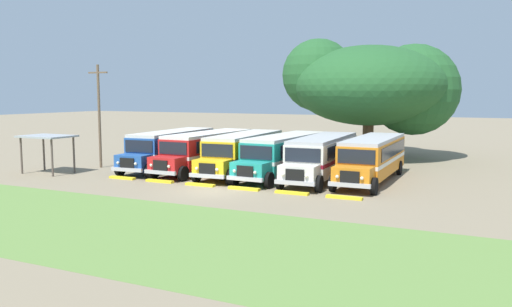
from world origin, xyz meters
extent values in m
plane|color=#84755B|center=(0.00, 0.00, 0.00)|extent=(220.00, 220.00, 0.00)
cube|color=olive|center=(0.00, -8.85, 0.00)|extent=(80.00, 10.10, 0.01)
cube|color=#23519E|center=(-7.82, 7.46, 1.55)|extent=(3.15, 9.36, 2.10)
cube|color=silver|center=(-7.82, 7.46, 1.38)|extent=(3.19, 9.38, 0.24)
cube|color=black|center=(-6.57, 7.85, 2.05)|extent=(0.61, 7.98, 0.80)
cube|color=black|center=(-9.11, 7.67, 2.05)|extent=(0.61, 7.98, 0.80)
cube|color=beige|center=(-7.82, 7.46, 2.71)|extent=(3.07, 9.25, 0.22)
cube|color=#23519E|center=(-7.44, 2.17, 1.02)|extent=(2.29, 1.55, 1.05)
cube|color=black|center=(-7.38, 1.44, 1.05)|extent=(1.10, 0.18, 0.70)
cube|color=#B7B7BC|center=(-7.38, 1.40, 0.62)|extent=(2.41, 0.37, 0.24)
cube|color=black|center=(-7.48, 2.84, 2.05)|extent=(2.20, 0.22, 0.84)
cube|color=silver|center=(-8.15, 12.07, 1.45)|extent=(0.90, 0.12, 1.30)
sphere|color=#EAE5C6|center=(-6.68, 1.44, 1.05)|extent=(0.20, 0.20, 0.20)
sphere|color=#EAE5C6|center=(-8.08, 1.34, 1.05)|extent=(0.20, 0.20, 0.20)
cylinder|color=black|center=(-6.25, 2.36, 0.50)|extent=(0.35, 1.02, 1.00)
cylinder|color=black|center=(-8.64, 2.19, 0.50)|extent=(0.35, 1.02, 1.00)
cylinder|color=black|center=(-6.84, 10.54, 0.50)|extent=(0.35, 1.02, 1.00)
cylinder|color=black|center=(-9.23, 10.37, 0.50)|extent=(0.35, 1.02, 1.00)
cube|color=red|center=(-4.56, 7.44, 1.55)|extent=(2.62, 9.23, 2.10)
cube|color=white|center=(-4.56, 7.44, 1.38)|extent=(2.65, 9.25, 0.24)
cube|color=black|center=(-3.29, 7.72, 2.05)|extent=(0.15, 8.00, 0.80)
cube|color=black|center=(-5.83, 7.75, 2.05)|extent=(0.15, 8.00, 0.80)
cube|color=silver|center=(-4.56, 7.44, 2.71)|extent=(2.54, 9.13, 0.22)
cube|color=red|center=(-4.63, 2.14, 1.02)|extent=(2.22, 1.43, 1.05)
cube|color=black|center=(-4.64, 1.40, 1.05)|extent=(1.10, 0.11, 0.70)
cube|color=#B7B7BC|center=(-4.64, 1.36, 0.62)|extent=(2.40, 0.23, 0.24)
cube|color=black|center=(-4.62, 2.81, 2.05)|extent=(2.20, 0.09, 0.84)
cube|color=white|center=(-4.50, 12.06, 1.45)|extent=(0.90, 0.07, 1.30)
sphere|color=#EAE5C6|center=(-3.94, 1.34, 1.05)|extent=(0.20, 0.20, 0.20)
sphere|color=#EAE5C6|center=(-5.34, 1.36, 1.05)|extent=(0.20, 0.20, 0.20)
cylinder|color=black|center=(-3.43, 2.22, 0.50)|extent=(0.29, 1.00, 1.00)
cylinder|color=black|center=(-5.83, 2.25, 0.50)|extent=(0.29, 1.00, 1.00)
cylinder|color=black|center=(-3.32, 10.42, 0.50)|extent=(0.29, 1.00, 1.00)
cylinder|color=black|center=(-5.72, 10.45, 0.50)|extent=(0.29, 1.00, 1.00)
cube|color=yellow|center=(-1.57, 7.48, 1.55)|extent=(3.11, 9.35, 2.10)
cube|color=black|center=(-1.57, 7.48, 1.38)|extent=(3.14, 9.37, 0.24)
cube|color=black|center=(-0.32, 7.87, 2.05)|extent=(0.57, 7.98, 0.80)
cube|color=black|center=(-2.85, 7.70, 2.05)|extent=(0.57, 7.98, 0.80)
cube|color=beige|center=(-1.57, 7.48, 2.71)|extent=(3.02, 9.24, 0.22)
cube|color=yellow|center=(-1.21, 2.19, 1.02)|extent=(2.29, 1.54, 1.05)
cube|color=black|center=(-1.16, 1.46, 1.05)|extent=(1.10, 0.17, 0.70)
cube|color=#B7B7BC|center=(-1.16, 1.42, 0.62)|extent=(2.41, 0.36, 0.24)
cube|color=black|center=(-1.26, 2.86, 2.05)|extent=(2.20, 0.21, 0.84)
cube|color=black|center=(-1.87, 12.09, 1.45)|extent=(0.90, 0.12, 1.30)
sphere|color=#EAE5C6|center=(-0.46, 1.45, 1.05)|extent=(0.20, 0.20, 0.20)
sphere|color=#EAE5C6|center=(-1.86, 1.36, 1.05)|extent=(0.20, 0.20, 0.20)
cylinder|color=black|center=(-0.02, 2.37, 0.50)|extent=(0.35, 1.02, 1.00)
cylinder|color=black|center=(-2.42, 2.21, 0.50)|extent=(0.35, 1.02, 1.00)
cylinder|color=black|center=(-0.57, 10.56, 0.50)|extent=(0.35, 1.02, 1.00)
cylinder|color=black|center=(-2.96, 10.40, 0.50)|extent=(0.35, 1.02, 1.00)
cube|color=teal|center=(1.63, 7.52, 1.55)|extent=(2.77, 9.27, 2.10)
cube|color=white|center=(1.63, 7.52, 1.38)|extent=(2.80, 9.29, 0.24)
cube|color=black|center=(2.91, 7.79, 2.05)|extent=(0.27, 8.00, 0.80)
cube|color=black|center=(0.37, 7.86, 2.05)|extent=(0.27, 8.00, 0.80)
cube|color=beige|center=(1.63, 7.52, 2.71)|extent=(2.68, 9.17, 0.22)
cube|color=teal|center=(1.47, 2.23, 1.02)|extent=(2.24, 1.46, 1.05)
cube|color=black|center=(1.45, 1.49, 1.05)|extent=(1.10, 0.13, 0.70)
cube|color=#B7B7BC|center=(1.45, 1.45, 0.62)|extent=(2.40, 0.27, 0.24)
cube|color=black|center=(1.49, 2.90, 2.05)|extent=(2.20, 0.12, 0.84)
cube|color=white|center=(1.76, 12.14, 1.45)|extent=(0.90, 0.09, 1.30)
sphere|color=#EAE5C6|center=(2.15, 1.42, 1.05)|extent=(0.20, 0.20, 0.20)
sphere|color=#EAE5C6|center=(0.75, 1.46, 1.05)|extent=(0.20, 0.20, 0.20)
cylinder|color=black|center=(2.68, 2.29, 0.50)|extent=(0.31, 1.01, 1.00)
cylinder|color=black|center=(0.28, 2.36, 0.50)|extent=(0.31, 1.01, 1.00)
cylinder|color=black|center=(2.91, 10.49, 0.50)|extent=(0.31, 1.01, 1.00)
cylinder|color=black|center=(0.51, 10.56, 0.50)|extent=(0.31, 1.01, 1.00)
cube|color=silver|center=(4.35, 7.50, 1.55)|extent=(2.95, 9.31, 2.10)
cube|color=maroon|center=(4.35, 7.50, 1.38)|extent=(2.98, 9.33, 0.24)
cube|color=black|center=(5.60, 7.86, 2.05)|extent=(0.43, 7.99, 0.80)
cube|color=black|center=(3.07, 7.74, 2.05)|extent=(0.43, 7.99, 0.80)
cube|color=#B2B2B7|center=(4.35, 7.50, 2.71)|extent=(2.87, 9.21, 0.22)
cube|color=silver|center=(4.61, 2.21, 1.02)|extent=(2.27, 1.51, 1.05)
cube|color=black|center=(4.65, 1.47, 1.05)|extent=(1.10, 0.15, 0.70)
cube|color=#B7B7BC|center=(4.65, 1.43, 0.62)|extent=(2.41, 0.32, 0.24)
cube|color=black|center=(4.58, 2.87, 2.05)|extent=(2.20, 0.17, 0.84)
cube|color=maroon|center=(4.12, 12.11, 1.45)|extent=(0.90, 0.10, 1.30)
sphere|color=#EAE5C6|center=(5.35, 1.45, 1.05)|extent=(0.20, 0.20, 0.20)
sphere|color=#EAE5C6|center=(3.95, 1.38, 1.05)|extent=(0.20, 0.20, 0.20)
cylinder|color=black|center=(5.80, 2.36, 0.50)|extent=(0.33, 1.01, 1.00)
cylinder|color=black|center=(3.41, 2.25, 0.50)|extent=(0.33, 1.01, 1.00)
cylinder|color=black|center=(5.40, 10.55, 0.50)|extent=(0.33, 1.01, 1.00)
cylinder|color=black|center=(3.00, 10.44, 0.50)|extent=(0.33, 1.01, 1.00)
cube|color=orange|center=(7.57, 8.16, 1.55)|extent=(2.63, 9.24, 2.10)
cube|color=white|center=(7.57, 8.16, 1.38)|extent=(2.66, 9.26, 0.24)
cube|color=black|center=(8.83, 8.48, 2.05)|extent=(0.16, 8.00, 0.80)
cube|color=black|center=(6.29, 8.44, 2.05)|extent=(0.16, 8.00, 0.80)
cube|color=#B2B2B7|center=(7.57, 8.16, 2.71)|extent=(2.55, 9.13, 0.22)
cube|color=orange|center=(7.65, 2.86, 1.02)|extent=(2.22, 1.43, 1.05)
cube|color=black|center=(7.66, 2.12, 1.05)|extent=(1.10, 0.12, 0.70)
cube|color=#B7B7BC|center=(7.66, 2.08, 0.62)|extent=(2.40, 0.23, 0.24)
cube|color=black|center=(7.64, 3.53, 2.05)|extent=(2.20, 0.09, 0.84)
cube|color=white|center=(7.50, 12.78, 1.45)|extent=(0.90, 0.07, 1.30)
sphere|color=#EAE5C6|center=(8.36, 2.08, 1.05)|extent=(0.20, 0.20, 0.20)
sphere|color=#EAE5C6|center=(6.96, 2.06, 1.05)|extent=(0.20, 0.20, 0.20)
cylinder|color=black|center=(8.84, 2.98, 0.50)|extent=(0.29, 1.00, 1.00)
cylinder|color=black|center=(6.45, 2.94, 0.50)|extent=(0.29, 1.00, 1.00)
cylinder|color=black|center=(8.73, 11.18, 0.50)|extent=(0.29, 1.00, 1.00)
cylinder|color=black|center=(6.33, 11.14, 0.50)|extent=(0.29, 1.00, 1.00)
cube|color=yellow|center=(-7.63, 1.21, 0.07)|extent=(2.00, 0.36, 0.15)
cube|color=yellow|center=(-4.58, 1.21, 0.07)|extent=(2.00, 0.36, 0.15)
cube|color=yellow|center=(-1.53, 1.21, 0.07)|extent=(2.00, 0.36, 0.15)
cube|color=yellow|center=(1.53, 1.21, 0.07)|extent=(2.00, 0.36, 0.15)
cube|color=yellow|center=(4.58, 1.21, 0.07)|extent=(2.00, 0.36, 0.15)
cube|color=yellow|center=(7.63, 1.21, 0.07)|extent=(2.00, 0.36, 0.15)
cylinder|color=brown|center=(4.42, 19.59, 1.89)|extent=(0.95, 0.95, 3.78)
ellipsoid|color=#235628|center=(4.42, 19.59, 6.39)|extent=(13.28, 13.48, 6.95)
sphere|color=#235628|center=(7.93, 21.08, 6.03)|extent=(7.91, 7.91, 7.91)
sphere|color=#235628|center=(0.18, 18.28, 7.32)|extent=(6.38, 6.38, 6.38)
sphere|color=#235628|center=(4.42, 23.81, 6.85)|extent=(6.32, 6.32, 6.32)
cylinder|color=brown|center=(-12.77, 4.83, 3.94)|extent=(0.20, 0.20, 7.88)
cube|color=brown|center=(-12.77, 4.83, 7.28)|extent=(1.80, 0.12, 0.12)
cylinder|color=brown|center=(-12.62, -0.06, 1.30)|extent=(0.14, 0.14, 2.60)
cylinder|color=brown|center=(-15.62, -0.06, 1.30)|extent=(0.14, 0.14, 2.60)
cylinder|color=brown|center=(-12.62, 1.94, 1.30)|extent=(0.14, 0.14, 2.60)
cylinder|color=brown|center=(-15.62, 1.94, 1.30)|extent=(0.14, 0.14, 2.60)
cube|color=#9EA3A8|center=(-14.12, 0.94, 2.66)|extent=(3.60, 2.60, 0.12)
camera|label=1|loc=(15.34, -25.76, 5.64)|focal=36.39mm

